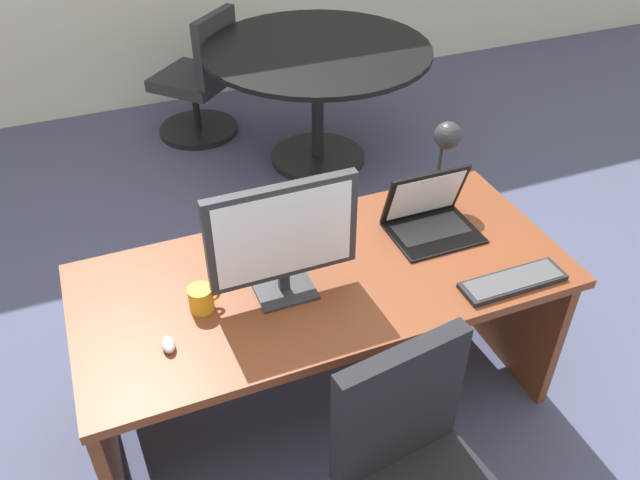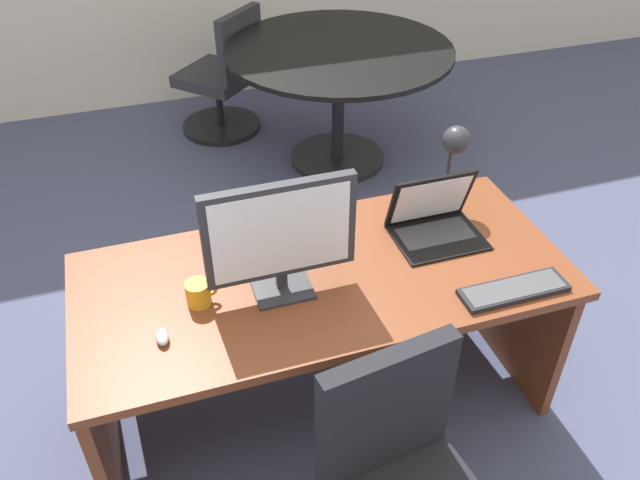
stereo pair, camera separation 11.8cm
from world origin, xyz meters
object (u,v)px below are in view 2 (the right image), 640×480
at_px(mouse, 162,337).
at_px(monitor, 280,235).
at_px(laptop, 433,215).
at_px(desk, 319,305).
at_px(keyboard, 514,290).
at_px(meeting_chair_near, 224,84).
at_px(meeting_table, 339,77).
at_px(coffee_mug, 199,293).
at_px(desk_lamp, 454,149).

bearing_deg(mouse, monitor, 14.52).
bearing_deg(laptop, monitor, -166.41).
relative_size(desk, keyboard, 4.56).
bearing_deg(keyboard, laptop, 105.58).
height_order(keyboard, meeting_chair_near, meeting_chair_near).
bearing_deg(monitor, laptop, 13.59).
bearing_deg(keyboard, meeting_table, 86.61).
distance_m(keyboard, meeting_chair_near, 2.91).
distance_m(monitor, coffee_mug, 0.35).
relative_size(desk_lamp, meeting_table, 0.25).
distance_m(monitor, laptop, 0.68).
relative_size(keyboard, meeting_chair_near, 0.44).
bearing_deg(coffee_mug, mouse, -135.96).
distance_m(desk_lamp, coffee_mug, 1.14).
xyz_separation_m(monitor, keyboard, (0.76, -0.25, -0.23)).
distance_m(keyboard, meeting_table, 2.20).
relative_size(desk_lamp, coffee_mug, 3.15).
xyz_separation_m(desk_lamp, meeting_chair_near, (-0.52, 2.26, -0.62)).
distance_m(monitor, keyboard, 0.83).
relative_size(mouse, coffee_mug, 0.67).
bearing_deg(desk_lamp, mouse, -160.32).
relative_size(monitor, mouse, 6.96).
bearing_deg(desk, desk_lamp, 20.00).
distance_m(laptop, meeting_table, 1.82).
height_order(desk_lamp, meeting_table, desk_lamp).
bearing_deg(coffee_mug, monitor, -5.49).
height_order(monitor, laptop, monitor).
bearing_deg(desk_lamp, monitor, -157.68).
bearing_deg(laptop, keyboard, -74.42).
relative_size(keyboard, desk_lamp, 1.13).
bearing_deg(coffee_mug, laptop, 7.87).
bearing_deg(coffee_mug, desk, 8.79).
distance_m(meeting_table, meeting_chair_near, 0.92).
bearing_deg(monitor, desk_lamp, 22.32).
bearing_deg(desk_lamp, laptop, -131.89).
xyz_separation_m(laptop, keyboard, (0.11, -0.41, -0.06)).
height_order(desk, coffee_mug, coffee_mug).
xyz_separation_m(mouse, coffee_mug, (0.14, 0.14, 0.03)).
distance_m(laptop, mouse, 1.10).
xyz_separation_m(mouse, meeting_chair_near, (0.70, 2.70, -0.39)).
height_order(monitor, keyboard, monitor).
relative_size(laptop, keyboard, 0.86).
xyz_separation_m(monitor, meeting_chair_near, (0.27, 2.59, -0.62)).
distance_m(monitor, mouse, 0.50).
xyz_separation_m(meeting_table, meeting_chair_near, (-0.61, 0.64, -0.24)).
bearing_deg(desk_lamp, coffee_mug, -164.50).
bearing_deg(laptop, desk, -173.00).
height_order(monitor, meeting_chair_near, monitor).
bearing_deg(desk_lamp, keyboard, -93.92).
bearing_deg(meeting_table, laptop, -97.78).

